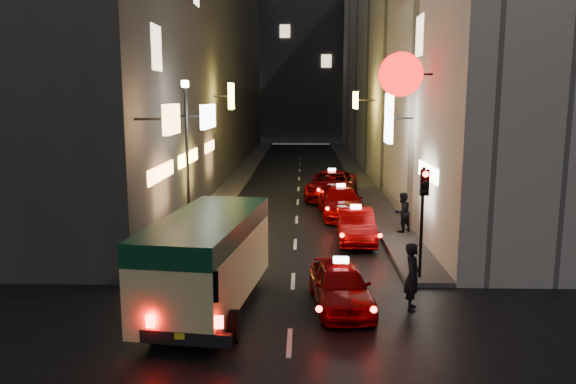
# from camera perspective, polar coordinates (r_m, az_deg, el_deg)

# --- Properties ---
(building_left) EXTENTS (7.70, 52.00, 18.00)m
(building_left) POSITION_cam_1_polar(r_m,az_deg,el_deg) (43.46, -9.71, 13.80)
(building_left) COLOR #383533
(building_left) RESTS_ON ground
(building_right) EXTENTS (7.96, 52.00, 18.00)m
(building_right) POSITION_cam_1_polar(r_m,az_deg,el_deg) (43.34, 12.16, 13.73)
(building_right) COLOR #A6A098
(building_right) RESTS_ON ground
(building_far) EXTENTS (30.00, 10.00, 22.00)m
(building_far) POSITION_cam_1_polar(r_m,az_deg,el_deg) (74.72, 1.40, 13.69)
(building_far) COLOR #2E2E33
(building_far) RESTS_ON ground
(sidewalk_left) EXTENTS (1.50, 52.00, 0.15)m
(sidewalk_left) POSITION_cam_1_polar(r_m,az_deg,el_deg) (43.16, -4.48, 2.06)
(sidewalk_left) COLOR #454340
(sidewalk_left) RESTS_ON ground
(sidewalk_right) EXTENTS (1.50, 52.00, 0.15)m
(sidewalk_right) POSITION_cam_1_polar(r_m,az_deg,el_deg) (43.10, 6.83, 2.01)
(sidewalk_right) COLOR #454340
(sidewalk_right) RESTS_ON ground
(minibus) EXTENTS (2.92, 6.35, 2.63)m
(minibus) POSITION_cam_1_polar(r_m,az_deg,el_deg) (15.35, -8.17, -5.99)
(minibus) COLOR #D0CB82
(minibus) RESTS_ON ground
(taxi_near) EXTENTS (2.38, 4.81, 1.64)m
(taxi_near) POSITION_cam_1_polar(r_m,az_deg,el_deg) (15.74, 5.37, -9.04)
(taxi_near) COLOR #7C0001
(taxi_near) RESTS_ON ground
(taxi_second) EXTENTS (2.05, 4.91, 1.72)m
(taxi_second) POSITION_cam_1_polar(r_m,az_deg,el_deg) (22.74, 6.87, -3.10)
(taxi_second) COLOR #7C0001
(taxi_second) RESTS_ON ground
(taxi_third) EXTENTS (2.45, 5.40, 1.85)m
(taxi_third) POSITION_cam_1_polar(r_m,az_deg,el_deg) (27.39, 5.38, -0.75)
(taxi_third) COLOR #7C0001
(taxi_third) RESTS_ON ground
(taxi_far) EXTENTS (3.22, 6.07, 2.01)m
(taxi_far) POSITION_cam_1_polar(r_m,az_deg,el_deg) (32.09, 4.46, 0.94)
(taxi_far) COLOR #7C0001
(taxi_far) RESTS_ON ground
(pedestrian_crossing) EXTENTS (0.55, 0.76, 2.12)m
(pedestrian_crossing) POSITION_cam_1_polar(r_m,az_deg,el_deg) (15.78, 12.54, -7.95)
(pedestrian_crossing) COLOR black
(pedestrian_crossing) RESTS_ON ground
(pedestrian_sidewalk) EXTENTS (0.84, 0.79, 1.90)m
(pedestrian_sidewalk) POSITION_cam_1_polar(r_m,az_deg,el_deg) (23.97, 11.53, -1.77)
(pedestrian_sidewalk) COLOR black
(pedestrian_sidewalk) RESTS_ON sidewalk_right
(traffic_light) EXTENTS (0.26, 0.43, 3.50)m
(traffic_light) POSITION_cam_1_polar(r_m,az_deg,el_deg) (17.68, 13.60, -0.67)
(traffic_light) COLOR black
(traffic_light) RESTS_ON sidewalk_right
(lamp_post) EXTENTS (0.28, 0.28, 6.22)m
(lamp_post) POSITION_cam_1_polar(r_m,az_deg,el_deg) (22.10, -10.22, 4.19)
(lamp_post) COLOR black
(lamp_post) RESTS_ON sidewalk_left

